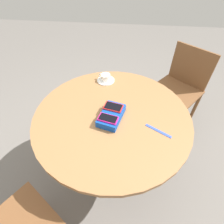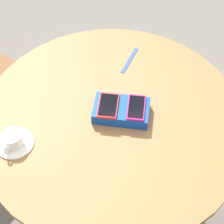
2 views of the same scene
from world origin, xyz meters
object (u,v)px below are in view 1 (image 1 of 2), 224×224
at_px(saucer, 106,80).
at_px(chair_near_window, 179,88).
at_px(phone_magenta, 108,119).
at_px(phone_red, 113,107).
at_px(lanyard_strap, 158,131).
at_px(round_table, 112,125).
at_px(coffee_cup, 105,77).
at_px(phone_box, 111,116).

distance_m(saucer, chair_near_window, 0.89).
height_order(phone_magenta, phone_red, same).
bearing_deg(chair_near_window, phone_magenta, 142.66).
distance_m(lanyard_strap, chair_near_window, 0.99).
relative_size(round_table, saucer, 7.39).
bearing_deg(chair_near_window, phone_red, 139.92).
relative_size(phone_magenta, lanyard_strap, 0.79).
relative_size(lanyard_strap, chair_near_window, 0.20).
bearing_deg(coffee_cup, lanyard_strap, -141.21).
distance_m(phone_magenta, saucer, 0.47).
xyz_separation_m(phone_red, saucer, (0.36, 0.10, -0.05)).
xyz_separation_m(phone_magenta, lanyard_strap, (-0.02, -0.31, -0.05)).
relative_size(saucer, coffee_cup, 1.41).
bearing_deg(phone_box, phone_red, -11.28).
bearing_deg(round_table, phone_box, 175.03).
distance_m(phone_box, coffee_cup, 0.42).
height_order(phone_box, lanyard_strap, phone_box).
height_order(phone_box, chair_near_window, chair_near_window).
height_order(phone_magenta, saucer, phone_magenta).
height_order(coffee_cup, lanyard_strap, coffee_cup).
bearing_deg(phone_red, chair_near_window, -40.08).
distance_m(phone_red, saucer, 0.38).
height_order(saucer, chair_near_window, chair_near_window).
relative_size(coffee_cup, chair_near_window, 0.12).
distance_m(round_table, saucer, 0.40).
height_order(phone_box, coffee_cup, coffee_cup).
bearing_deg(phone_magenta, saucer, 9.47).
xyz_separation_m(phone_red, lanyard_strap, (-0.13, -0.29, -0.05)).
relative_size(phone_magenta, coffee_cup, 1.33).
xyz_separation_m(phone_red, chair_near_window, (0.75, -0.63, -0.36)).
relative_size(phone_red, lanyard_strap, 0.80).
height_order(lanyard_strap, chair_near_window, chair_near_window).
xyz_separation_m(lanyard_strap, chair_near_window, (0.88, -0.34, -0.31)).
height_order(phone_red, chair_near_window, chair_near_window).
relative_size(round_table, coffee_cup, 10.44).
bearing_deg(saucer, phone_magenta, -170.53).
xyz_separation_m(phone_magenta, phone_red, (0.11, -0.02, 0.00)).
bearing_deg(lanyard_strap, phone_red, 66.36).
bearing_deg(saucer, chair_near_window, -61.83).
relative_size(round_table, chair_near_window, 1.22).
distance_m(round_table, phone_box, 0.14).
bearing_deg(coffee_cup, phone_red, -164.28).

